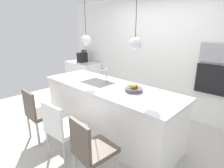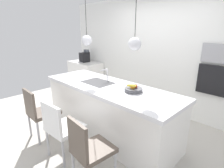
% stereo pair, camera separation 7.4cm
% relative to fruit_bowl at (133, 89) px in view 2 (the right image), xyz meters
% --- Properties ---
extents(floor, '(6.60, 6.60, 0.00)m').
position_rel_fruit_bowl_xyz_m(floor, '(-0.51, -0.07, -0.98)').
color(floor, '#BCB7AD').
rests_on(floor, ground).
extents(back_wall, '(6.00, 0.10, 2.60)m').
position_rel_fruit_bowl_xyz_m(back_wall, '(-0.51, 1.58, 0.32)').
color(back_wall, white).
rests_on(back_wall, ground).
extents(kitchen_island, '(2.67, 0.91, 0.93)m').
position_rel_fruit_bowl_xyz_m(kitchen_island, '(-0.51, -0.07, -0.51)').
color(kitchen_island, white).
rests_on(kitchen_island, ground).
extents(sink_basin, '(0.56, 0.40, 0.02)m').
position_rel_fruit_bowl_xyz_m(sink_basin, '(-0.78, -0.07, -0.05)').
color(sink_basin, '#2D2D30').
rests_on(sink_basin, kitchen_island).
extents(faucet, '(0.02, 0.17, 0.22)m').
position_rel_fruit_bowl_xyz_m(faucet, '(-0.78, 0.15, 0.10)').
color(faucet, silver).
rests_on(faucet, kitchen_island).
extents(fruit_bowl, '(0.28, 0.28, 0.14)m').
position_rel_fruit_bowl_xyz_m(fruit_bowl, '(0.00, 0.00, 0.00)').
color(fruit_bowl, '#4C4C51').
rests_on(fruit_bowl, kitchen_island).
extents(side_counter, '(1.10, 0.60, 0.87)m').
position_rel_fruit_bowl_xyz_m(side_counter, '(-2.91, 1.21, -0.54)').
color(side_counter, white).
rests_on(side_counter, ground).
extents(coffee_machine, '(0.20, 0.35, 0.38)m').
position_rel_fruit_bowl_xyz_m(coffee_machine, '(-2.91, 1.22, 0.05)').
color(coffee_machine, black).
rests_on(coffee_machine, side_counter).
extents(microwave, '(0.54, 0.08, 0.34)m').
position_rel_fruit_bowl_xyz_m(microwave, '(0.70, 1.51, 0.48)').
color(microwave, '#9E9EA3').
rests_on(microwave, back_wall).
extents(oven, '(0.56, 0.08, 0.56)m').
position_rel_fruit_bowl_xyz_m(oven, '(0.70, 1.51, -0.02)').
color(oven, black).
rests_on(oven, back_wall).
extents(chair_near, '(0.45, 0.48, 0.92)m').
position_rel_fruit_bowl_xyz_m(chair_near, '(-1.24, -1.01, -0.46)').
color(chair_near, brown).
rests_on(chair_near, ground).
extents(chair_middle, '(0.50, 0.50, 0.91)m').
position_rel_fruit_bowl_xyz_m(chair_middle, '(-0.50, -1.01, -0.46)').
color(chair_middle, white).
rests_on(chair_middle, ground).
extents(chair_far, '(0.45, 0.50, 0.90)m').
position_rel_fruit_bowl_xyz_m(chair_far, '(0.15, -1.01, -0.48)').
color(chair_far, brown).
rests_on(chair_far, ground).
extents(pendant_light_left, '(0.19, 0.19, 0.79)m').
position_rel_fruit_bowl_xyz_m(pendant_light_left, '(-1.06, -0.07, 0.70)').
color(pendant_light_left, silver).
extents(pendant_light_right, '(0.19, 0.19, 0.79)m').
position_rel_fruit_bowl_xyz_m(pendant_light_right, '(0.05, -0.07, 0.70)').
color(pendant_light_right, silver).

